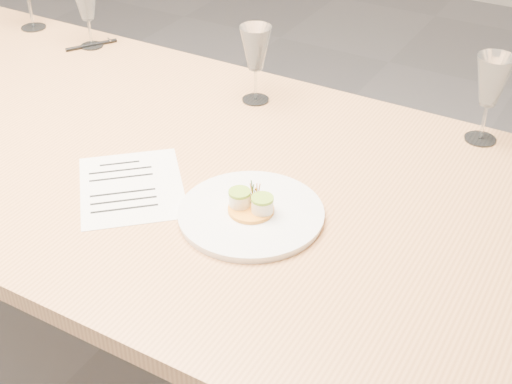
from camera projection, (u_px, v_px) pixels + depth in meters
The scene contains 8 objects.
ground at pixel (108, 341), 2.16m from camera, with size 7.00×7.00×0.00m, color slate.
dining_table at pixel (75, 149), 1.77m from camera, with size 2.40×1.00×0.75m.
dinner_plate at pixel (251, 213), 1.42m from camera, with size 0.29×0.29×0.08m.
recipe_sheet at pixel (131, 187), 1.52m from camera, with size 0.34×0.35×0.00m.
ballpoint_pen at pixel (92, 45), 2.13m from camera, with size 0.09×0.14×0.01m.
wine_glass_1 at pixel (86, 3), 2.05m from camera, with size 0.08×0.08×0.19m.
wine_glass_2 at pixel (256, 50), 1.77m from camera, with size 0.08×0.08×0.20m.
wine_glass_3 at pixel (492, 83), 1.60m from camera, with size 0.09×0.09×0.21m.
Camera 1 is at (1.15, -1.09, 1.61)m, focal length 50.00 mm.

